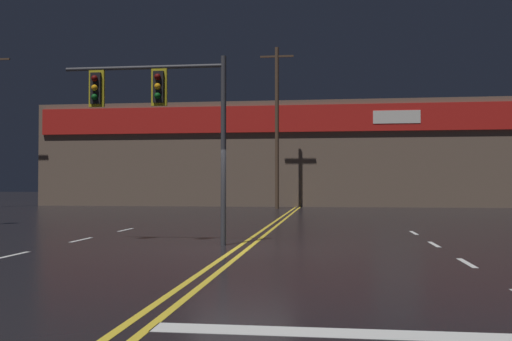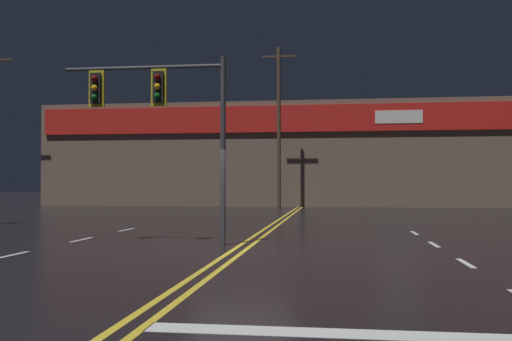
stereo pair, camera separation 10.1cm
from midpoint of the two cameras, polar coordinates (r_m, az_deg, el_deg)
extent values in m
plane|color=black|center=(14.04, -1.39, -7.90)|extent=(200.00, 200.00, 0.00)
cube|color=gold|center=(14.06, -2.00, -7.87)|extent=(0.12, 60.00, 0.01)
cube|color=gold|center=(14.01, -0.78, -7.89)|extent=(0.12, 60.00, 0.01)
cube|color=silver|center=(14.00, -23.05, -7.79)|extent=(0.12, 1.40, 0.01)
cube|color=silver|center=(17.18, -16.88, -6.63)|extent=(0.12, 1.40, 0.01)
cube|color=silver|center=(20.50, -12.68, -5.80)|extent=(0.12, 1.40, 0.01)
cube|color=silver|center=(12.38, 20.46, -8.66)|extent=(0.12, 1.40, 0.01)
cube|color=silver|center=(15.89, 17.55, -7.06)|extent=(0.12, 1.40, 0.01)
cube|color=silver|center=(19.43, 15.70, -6.02)|extent=(0.12, 1.40, 0.01)
cylinder|color=#38383D|center=(14.94, -3.12, 2.03)|extent=(0.14, 0.14, 4.96)
cylinder|color=#38383D|center=(15.78, -11.02, 10.05)|extent=(4.35, 0.10, 0.10)
cube|color=black|center=(15.55, -9.49, 8.19)|extent=(0.28, 0.24, 0.84)
cube|color=gold|center=(15.55, -9.49, 8.19)|extent=(0.42, 0.08, 0.99)
sphere|color=#500705|center=(15.44, -9.66, 9.21)|extent=(0.17, 0.17, 0.17)
sphere|color=orange|center=(15.40, -9.67, 8.29)|extent=(0.17, 0.17, 0.17)
sphere|color=#084513|center=(15.36, -9.67, 7.36)|extent=(0.17, 0.17, 0.17)
cube|color=black|center=(16.14, -15.46, 7.87)|extent=(0.28, 0.24, 0.84)
cube|color=gold|center=(16.14, -15.46, 7.87)|extent=(0.42, 0.08, 0.99)
sphere|color=#500705|center=(16.04, -15.68, 8.85)|extent=(0.17, 0.17, 0.17)
sphere|color=orange|center=(16.00, -15.69, 7.96)|extent=(0.17, 0.17, 0.17)
sphere|color=#084513|center=(15.96, -15.69, 7.06)|extent=(0.17, 0.17, 0.17)
cube|color=brown|center=(45.32, 4.84, 1.38)|extent=(38.88, 10.00, 7.56)
cube|color=red|center=(40.44, 4.48, 5.21)|extent=(38.10, 0.20, 1.89)
cube|color=white|center=(40.60, 14.15, 5.22)|extent=(3.20, 0.16, 0.90)
cylinder|color=#4C3828|center=(37.59, 2.38, 4.30)|extent=(0.26, 0.26, 10.64)
cube|color=#4C3828|center=(38.35, 2.37, 11.33)|extent=(2.20, 0.12, 0.12)
camera|label=1|loc=(0.05, -89.83, 0.00)|focal=40.00mm
camera|label=2|loc=(0.05, 90.17, 0.00)|focal=40.00mm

